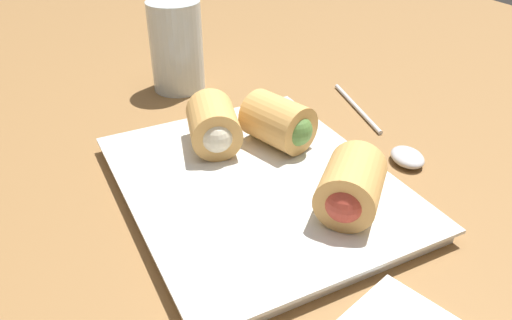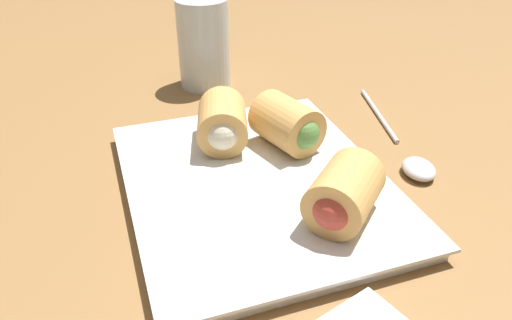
# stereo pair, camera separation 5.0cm
# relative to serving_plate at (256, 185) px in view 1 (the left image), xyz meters

# --- Properties ---
(table_surface) EXTENTS (1.80, 1.40, 0.02)m
(table_surface) POSITION_rel_serving_plate_xyz_m (0.01, -0.03, -0.02)
(table_surface) COLOR olive
(table_surface) RESTS_ON ground
(serving_plate) EXTENTS (0.27, 0.22, 0.01)m
(serving_plate) POSITION_rel_serving_plate_xyz_m (0.00, 0.00, 0.00)
(serving_plate) COLOR silver
(serving_plate) RESTS_ON table_surface
(roll_front_left) EXTENTS (0.08, 0.08, 0.05)m
(roll_front_left) POSITION_rel_serving_plate_xyz_m (-0.08, -0.04, 0.03)
(roll_front_left) COLOR #DBA356
(roll_front_left) RESTS_ON serving_plate
(roll_front_right) EXTENTS (0.07, 0.06, 0.05)m
(roll_front_right) POSITION_rel_serving_plate_xyz_m (0.06, 0.01, 0.03)
(roll_front_right) COLOR #DBA356
(roll_front_right) RESTS_ON serving_plate
(roll_back_left) EXTENTS (0.07, 0.06, 0.05)m
(roll_back_left) POSITION_rel_serving_plate_xyz_m (0.04, -0.05, 0.03)
(roll_back_left) COLOR #DBA356
(roll_back_left) RESTS_ON serving_plate
(spoon) EXTENTS (0.20, 0.06, 0.01)m
(spoon) POSITION_rel_serving_plate_xyz_m (-0.00, -0.16, -0.00)
(spoon) COLOR silver
(spoon) RESTS_ON table_surface
(drinking_glass) EXTENTS (0.06, 0.06, 0.11)m
(drinking_glass) POSITION_rel_serving_plate_xyz_m (0.25, -0.02, 0.05)
(drinking_glass) COLOR silver
(drinking_glass) RESTS_ON table_surface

